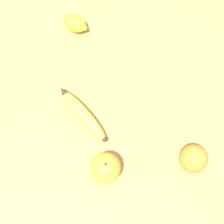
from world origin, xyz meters
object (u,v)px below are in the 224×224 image
banana (83,114)px  apple (106,168)px  lemon (75,23)px  orange (194,158)px

banana → apple: apple is taller
apple → lemon: size_ratio=0.92×
banana → apple: size_ratio=2.23×
orange → apple: size_ratio=0.87×
apple → lemon: apple is taller
apple → lemon: (-0.44, -0.02, -0.01)m
orange → lemon: (-0.46, -0.24, -0.01)m
orange → lemon: bearing=-152.6°
banana → lemon: bearing=-34.1°
banana → lemon: (-0.29, 0.02, 0.01)m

